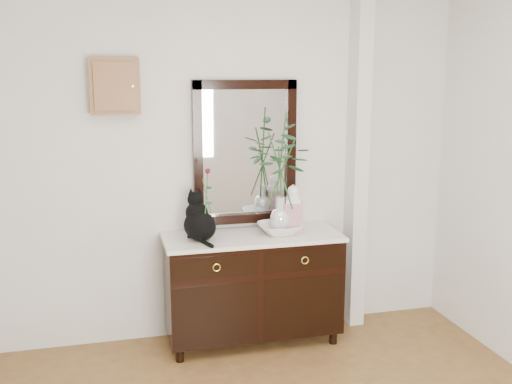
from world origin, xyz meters
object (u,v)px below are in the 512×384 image
object	(u,v)px
cat	(200,216)
sideboard	(253,283)
lotus_bowl	(280,229)
ginger_jar	(293,209)

from	to	relation	value
cat	sideboard	bearing A→B (deg)	-12.67
sideboard	cat	bearing A→B (deg)	-175.73
cat	lotus_bowl	xyz separation A→B (m)	(0.61, 0.02, -0.14)
sideboard	cat	size ratio (longest dim) A/B	3.72
ginger_jar	cat	bearing A→B (deg)	-177.76
lotus_bowl	ginger_jar	distance (m)	0.18
lotus_bowl	ginger_jar	world-z (taller)	ginger_jar
cat	lotus_bowl	world-z (taller)	cat
cat	lotus_bowl	distance (m)	0.63
ginger_jar	lotus_bowl	bearing A→B (deg)	-176.26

